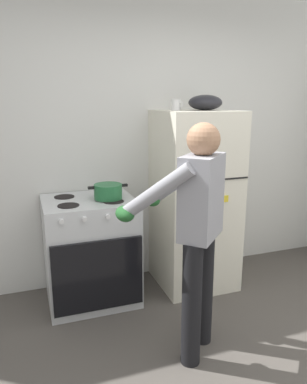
{
  "coord_description": "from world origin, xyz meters",
  "views": [
    {
      "loc": [
        -1.05,
        -1.45,
        1.73
      ],
      "look_at": [
        -0.07,
        1.32,
        1.0
      ],
      "focal_mm": 34.69,
      "sensor_mm": 36.0,
      "label": 1
    }
  ],
  "objects_px": {
    "refrigerator": "(194,200)",
    "person_cook": "(194,221)",
    "red_pot": "(108,191)",
    "coffee_mug": "(176,105)",
    "stove_range": "(91,251)",
    "mixing_bowl": "(205,103)"
  },
  "relations": [
    {
      "from": "red_pot",
      "to": "mixing_bowl",
      "type": "bearing_deg",
      "value": 3.16
    },
    {
      "from": "person_cook",
      "to": "coffee_mug",
      "type": "distance_m",
      "value": 1.25
    },
    {
      "from": "red_pot",
      "to": "mixing_bowl",
      "type": "xyz_separation_m",
      "value": [
        0.91,
        0.05,
        0.72
      ]
    },
    {
      "from": "person_cook",
      "to": "mixing_bowl",
      "type": "xyz_separation_m",
      "value": [
        0.53,
        0.93,
        0.75
      ]
    },
    {
      "from": "stove_range",
      "to": "coffee_mug",
      "type": "distance_m",
      "value": 1.47
    },
    {
      "from": "refrigerator",
      "to": "coffee_mug",
      "type": "bearing_deg",
      "value": 164.17
    },
    {
      "from": "refrigerator",
      "to": "person_cook",
      "type": "relative_size",
      "value": 1.03
    },
    {
      "from": "refrigerator",
      "to": "coffee_mug",
      "type": "distance_m",
      "value": 0.89
    },
    {
      "from": "refrigerator",
      "to": "stove_range",
      "type": "height_order",
      "value": "refrigerator"
    },
    {
      "from": "refrigerator",
      "to": "red_pot",
      "type": "relative_size",
      "value": 4.9
    },
    {
      "from": "stove_range",
      "to": "red_pot",
      "type": "height_order",
      "value": "red_pot"
    },
    {
      "from": "stove_range",
      "to": "mixing_bowl",
      "type": "bearing_deg",
      "value": 0.56
    },
    {
      "from": "stove_range",
      "to": "red_pot",
      "type": "xyz_separation_m",
      "value": [
        0.16,
        -0.04,
        0.53
      ]
    },
    {
      "from": "refrigerator",
      "to": "coffee_mug",
      "type": "relative_size",
      "value": 14.65
    },
    {
      "from": "red_pot",
      "to": "coffee_mug",
      "type": "height_order",
      "value": "coffee_mug"
    },
    {
      "from": "stove_range",
      "to": "red_pot",
      "type": "bearing_deg",
      "value": -13.92
    },
    {
      "from": "person_cook",
      "to": "red_pot",
      "type": "height_order",
      "value": "person_cook"
    },
    {
      "from": "person_cook",
      "to": "coffee_mug",
      "type": "xyz_separation_m",
      "value": [
        0.27,
        0.98,
        0.73
      ]
    },
    {
      "from": "refrigerator",
      "to": "coffee_mug",
      "type": "xyz_separation_m",
      "value": [
        -0.18,
        0.05,
        0.87
      ]
    },
    {
      "from": "refrigerator",
      "to": "person_cook",
      "type": "bearing_deg",
      "value": -115.85
    },
    {
      "from": "coffee_mug",
      "to": "refrigerator",
      "type": "bearing_deg",
      "value": -15.83
    },
    {
      "from": "red_pot",
      "to": "coffee_mug",
      "type": "relative_size",
      "value": 2.99
    }
  ]
}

